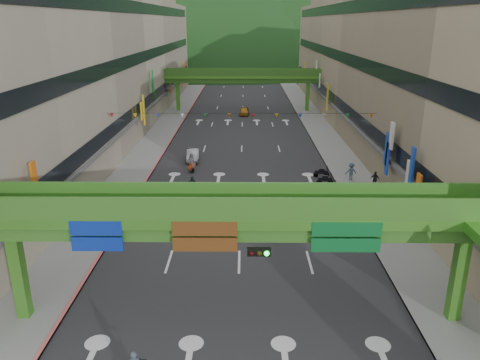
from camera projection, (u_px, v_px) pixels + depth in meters
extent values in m
cube|color=#28282B|center=(242.00, 130.00, 65.83)|extent=(18.00, 140.00, 0.02)
cube|color=gray|center=(164.00, 130.00, 65.91)|extent=(4.00, 140.00, 0.15)
cube|color=gray|center=(320.00, 130.00, 65.71)|extent=(4.00, 140.00, 0.15)
cube|color=#CC5959|center=(178.00, 130.00, 65.89)|extent=(0.20, 140.00, 0.18)
cube|color=gray|center=(307.00, 130.00, 65.73)|extent=(0.20, 140.00, 0.18)
cube|color=#9E937F|center=(101.00, 61.00, 62.94)|extent=(12.00, 95.00, 19.00)
cube|color=black|center=(149.00, 100.00, 64.60)|extent=(0.08, 90.25, 1.40)
cube|color=black|center=(146.00, 56.00, 62.67)|extent=(0.08, 90.25, 1.40)
cube|color=black|center=(143.00, 8.00, 60.73)|extent=(0.08, 90.25, 1.40)
cube|color=gray|center=(384.00, 61.00, 62.61)|extent=(12.00, 95.00, 19.00)
cube|color=black|center=(336.00, 101.00, 64.37)|extent=(0.08, 90.25, 1.40)
cube|color=black|center=(339.00, 56.00, 62.44)|extent=(0.08, 90.25, 1.40)
cube|color=black|center=(342.00, 8.00, 60.50)|extent=(0.08, 90.25, 1.40)
cube|color=#4C9E2D|center=(238.00, 216.00, 22.33)|extent=(28.00, 2.20, 0.50)
cube|color=#387223|center=(238.00, 228.00, 22.53)|extent=(28.00, 1.76, 0.70)
cube|color=#4C9E2D|center=(19.00, 277.00, 23.51)|extent=(0.60, 0.60, 4.80)
cube|color=#4C9E2D|center=(458.00, 279.00, 23.31)|extent=(0.60, 0.60, 4.80)
cube|color=#387223|center=(237.00, 209.00, 21.09)|extent=(28.00, 0.12, 1.10)
cube|color=#387223|center=(238.00, 193.00, 23.06)|extent=(28.00, 0.12, 1.10)
cube|color=navy|center=(97.00, 237.00, 21.56)|extent=(2.40, 0.12, 1.50)
cube|color=#593314|center=(205.00, 237.00, 21.52)|extent=(3.00, 0.12, 1.50)
cube|color=#0C5926|center=(346.00, 238.00, 21.46)|extent=(3.20, 0.12, 1.50)
cube|color=black|center=(259.00, 252.00, 21.56)|extent=(1.10, 0.28, 0.35)
cube|color=#4C9E2D|center=(243.00, 77.00, 78.18)|extent=(28.00, 2.20, 0.50)
cube|color=#387223|center=(243.00, 81.00, 78.38)|extent=(28.00, 1.76, 0.70)
cube|color=#4C9E2D|center=(178.00, 97.00, 79.36)|extent=(0.60, 0.60, 4.80)
cube|color=#4C9E2D|center=(307.00, 97.00, 79.17)|extent=(0.60, 0.60, 4.80)
cube|color=#387223|center=(243.00, 73.00, 76.94)|extent=(28.00, 0.12, 1.10)
cube|color=#387223|center=(243.00, 71.00, 78.91)|extent=(28.00, 0.12, 1.10)
ellipsoid|color=#1C4419|center=(203.00, 63.00, 170.10)|extent=(168.00, 140.00, 112.00)
ellipsoid|color=#1C4419|center=(306.00, 59.00, 188.68)|extent=(208.00, 176.00, 128.00)
cylinder|color=black|center=(241.00, 113.00, 44.91)|extent=(26.00, 0.03, 0.03)
cone|color=red|center=(112.00, 116.00, 45.10)|extent=(0.36, 0.36, 0.40)
cone|color=gold|center=(135.00, 116.00, 45.08)|extent=(0.36, 0.36, 0.40)
cone|color=#193FB2|center=(159.00, 116.00, 45.06)|extent=(0.36, 0.36, 0.40)
cone|color=silver|center=(182.00, 116.00, 45.04)|extent=(0.36, 0.36, 0.40)
cone|color=#198C33|center=(206.00, 116.00, 45.02)|extent=(0.36, 0.36, 0.40)
cone|color=orange|center=(229.00, 116.00, 45.00)|extent=(0.36, 0.36, 0.40)
cone|color=red|center=(253.00, 116.00, 44.98)|extent=(0.36, 0.36, 0.40)
cone|color=gold|center=(277.00, 116.00, 44.96)|extent=(0.36, 0.36, 0.40)
cone|color=#193FB2|center=(300.00, 116.00, 44.94)|extent=(0.36, 0.36, 0.40)
cone|color=silver|center=(324.00, 116.00, 44.92)|extent=(0.36, 0.36, 0.40)
cone|color=#198C33|center=(347.00, 116.00, 44.90)|extent=(0.36, 0.36, 0.40)
cone|color=orange|center=(371.00, 116.00, 44.88)|extent=(0.36, 0.36, 0.40)
cube|color=black|center=(278.00, 227.00, 33.66)|extent=(0.67, 1.35, 0.35)
cube|color=black|center=(278.00, 224.00, 33.58)|extent=(0.43, 0.61, 0.18)
cube|color=black|center=(276.00, 217.00, 34.00)|extent=(0.55, 0.20, 0.06)
cylinder|color=black|center=(275.00, 227.00, 34.26)|extent=(0.22, 0.51, 0.50)
cylinder|color=black|center=(280.00, 234.00, 33.25)|extent=(0.22, 0.51, 0.50)
imported|color=brown|center=(278.00, 218.00, 33.43)|extent=(1.02, 0.88, 1.80)
cube|color=#9C9BA3|center=(192.00, 191.00, 40.84)|extent=(0.36, 1.30, 0.35)
cube|color=#9C9BA3|center=(192.00, 188.00, 40.76)|extent=(0.31, 0.55, 0.18)
cube|color=#9C9BA3|center=(193.00, 183.00, 41.20)|extent=(0.55, 0.07, 0.06)
cylinder|color=black|center=(193.00, 192.00, 41.45)|extent=(0.10, 0.50, 0.50)
cylinder|color=black|center=(192.00, 196.00, 40.41)|extent=(0.10, 0.50, 0.50)
imported|color=#29363C|center=(192.00, 185.00, 40.66)|extent=(0.90, 0.38, 1.53)
cube|color=maroon|center=(192.00, 166.00, 47.69)|extent=(0.67, 1.35, 0.35)
cube|color=maroon|center=(192.00, 164.00, 47.61)|extent=(0.43, 0.61, 0.18)
cube|color=maroon|center=(191.00, 160.00, 48.04)|extent=(0.55, 0.20, 0.06)
cylinder|color=black|center=(191.00, 168.00, 48.30)|extent=(0.22, 0.51, 0.50)
cylinder|color=black|center=(193.00, 171.00, 47.29)|extent=(0.22, 0.51, 0.50)
imported|color=#3E4045|center=(192.00, 161.00, 47.50)|extent=(0.88, 0.68, 1.59)
cube|color=black|center=(344.00, 216.00, 35.53)|extent=(1.32, 0.45, 0.35)
cube|color=black|center=(344.00, 213.00, 35.45)|extent=(0.57, 0.34, 0.18)
cube|color=black|center=(352.00, 210.00, 35.40)|extent=(0.10, 0.55, 0.06)
cylinder|color=black|center=(351.00, 219.00, 35.66)|extent=(0.51, 0.14, 0.50)
cylinder|color=black|center=(337.00, 220.00, 35.59)|extent=(0.51, 0.14, 0.50)
cube|color=black|center=(338.00, 205.00, 37.61)|extent=(1.32, 0.45, 0.35)
cube|color=black|center=(339.00, 202.00, 37.53)|extent=(0.57, 0.34, 0.18)
cube|color=black|center=(346.00, 199.00, 37.49)|extent=(0.10, 0.55, 0.06)
cylinder|color=black|center=(345.00, 208.00, 37.74)|extent=(0.51, 0.14, 0.50)
cylinder|color=black|center=(331.00, 209.00, 37.68)|extent=(0.51, 0.14, 0.50)
cube|color=black|center=(334.00, 196.00, 39.70)|extent=(1.32, 0.45, 0.35)
cube|color=black|center=(334.00, 193.00, 39.62)|extent=(0.57, 0.34, 0.18)
cube|color=black|center=(340.00, 190.00, 39.57)|extent=(0.10, 0.55, 0.06)
cylinder|color=black|center=(340.00, 199.00, 39.83)|extent=(0.51, 0.14, 0.50)
cylinder|color=black|center=(327.00, 199.00, 39.76)|extent=(0.51, 0.14, 0.50)
cube|color=black|center=(329.00, 187.00, 41.78)|extent=(1.32, 0.45, 0.35)
cube|color=black|center=(329.00, 184.00, 41.70)|extent=(0.57, 0.34, 0.18)
cube|color=black|center=(336.00, 181.00, 41.65)|extent=(0.10, 0.55, 0.06)
cylinder|color=black|center=(335.00, 190.00, 41.91)|extent=(0.51, 0.14, 0.50)
cylinder|color=black|center=(323.00, 190.00, 41.84)|extent=(0.51, 0.14, 0.50)
cube|color=black|center=(325.00, 179.00, 43.86)|extent=(1.32, 0.45, 0.35)
cube|color=black|center=(325.00, 176.00, 43.78)|extent=(0.57, 0.34, 0.18)
cube|color=black|center=(331.00, 174.00, 43.73)|extent=(0.10, 0.55, 0.06)
cylinder|color=black|center=(331.00, 182.00, 43.99)|extent=(0.51, 0.14, 0.50)
cylinder|color=black|center=(319.00, 182.00, 43.92)|extent=(0.51, 0.14, 0.50)
cube|color=black|center=(321.00, 172.00, 45.94)|extent=(1.32, 0.45, 0.35)
cube|color=black|center=(322.00, 169.00, 45.86)|extent=(0.57, 0.34, 0.18)
cube|color=black|center=(327.00, 167.00, 45.82)|extent=(0.10, 0.55, 0.06)
cylinder|color=black|center=(327.00, 175.00, 46.07)|extent=(0.51, 0.14, 0.50)
cylinder|color=black|center=(316.00, 175.00, 46.01)|extent=(0.51, 0.14, 0.50)
imported|color=#9E9FA6|center=(193.00, 155.00, 51.49)|extent=(1.59, 3.84, 1.24)
imported|color=#B97319|center=(244.00, 111.00, 76.49)|extent=(1.63, 3.74, 1.25)
imported|color=red|center=(391.00, 202.00, 37.79)|extent=(0.86, 0.75, 1.50)
imported|color=black|center=(375.00, 181.00, 42.57)|extent=(0.97, 0.80, 1.54)
imported|color=#374C5A|center=(351.00, 173.00, 44.60)|extent=(0.80, 0.53, 1.70)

